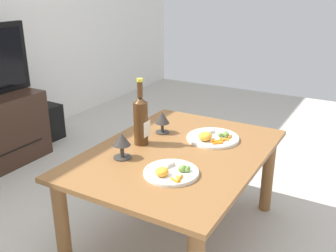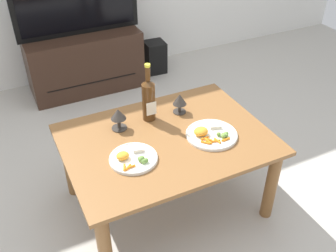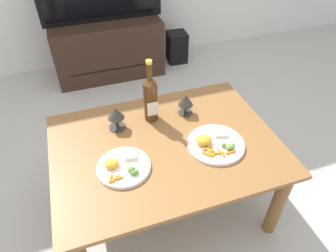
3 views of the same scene
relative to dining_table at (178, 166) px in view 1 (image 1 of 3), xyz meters
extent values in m
plane|color=#B7B2A8|center=(0.00, 0.00, -0.43)|extent=(6.40, 6.40, 0.00)
cube|color=brown|center=(0.00, 0.00, 0.07)|extent=(1.14, 0.83, 0.02)
cylinder|color=brown|center=(0.50, -0.35, -0.18)|extent=(0.07, 0.07, 0.49)
cylinder|color=brown|center=(-0.50, 0.35, -0.18)|extent=(0.07, 0.07, 0.49)
cylinder|color=brown|center=(0.50, 0.35, -0.18)|extent=(0.07, 0.07, 0.49)
cube|color=black|center=(0.68, 1.68, -0.27)|extent=(0.20, 0.20, 0.31)
cylinder|color=#4C2D14|center=(-0.01, 0.22, 0.20)|extent=(0.08, 0.08, 0.23)
cone|color=#4C2D14|center=(-0.01, 0.22, 0.33)|extent=(0.08, 0.08, 0.03)
cylinder|color=#4C2D14|center=(-0.01, 0.22, 0.39)|extent=(0.03, 0.03, 0.08)
cylinder|color=yellow|center=(-0.01, 0.22, 0.44)|extent=(0.03, 0.03, 0.02)
cube|color=silver|center=(-0.01, 0.18, 0.18)|extent=(0.06, 0.00, 0.08)
cylinder|color=#38332D|center=(-0.21, 0.20, 0.09)|extent=(0.09, 0.09, 0.01)
cylinder|color=#38332D|center=(-0.21, 0.20, 0.12)|extent=(0.02, 0.02, 0.06)
cone|color=#38332D|center=(-0.21, 0.20, 0.19)|extent=(0.09, 0.09, 0.06)
cylinder|color=#38332D|center=(0.18, 0.20, 0.09)|extent=(0.08, 0.08, 0.01)
cylinder|color=#38332D|center=(0.18, 0.20, 0.12)|extent=(0.02, 0.02, 0.05)
cone|color=#38332D|center=(0.18, 0.20, 0.18)|extent=(0.08, 0.08, 0.07)
cylinder|color=white|center=(-0.24, -0.09, 0.09)|extent=(0.25, 0.25, 0.01)
torus|color=white|center=(-0.24, -0.09, 0.10)|extent=(0.25, 0.25, 0.01)
ellipsoid|color=orange|center=(-0.29, -0.08, 0.12)|extent=(0.07, 0.06, 0.04)
cube|color=beige|center=(-0.19, -0.05, 0.11)|extent=(0.06, 0.06, 0.02)
cylinder|color=orange|center=(-0.31, -0.15, 0.10)|extent=(0.03, 0.05, 0.01)
cylinder|color=orange|center=(-0.29, -0.16, 0.10)|extent=(0.04, 0.04, 0.01)
cylinder|color=orange|center=(-0.27, -0.16, 0.10)|extent=(0.04, 0.02, 0.01)
sphere|color=olive|center=(-0.19, -0.16, 0.11)|extent=(0.03, 0.03, 0.03)
sphere|color=olive|center=(-0.21, -0.13, 0.11)|extent=(0.03, 0.03, 0.03)
sphere|color=olive|center=(-0.21, -0.16, 0.11)|extent=(0.03, 0.03, 0.03)
sphere|color=olive|center=(-0.21, -0.14, 0.12)|extent=(0.03, 0.03, 0.03)
cylinder|color=white|center=(0.24, -0.09, 0.09)|extent=(0.29, 0.29, 0.01)
torus|color=white|center=(0.24, -0.09, 0.10)|extent=(0.29, 0.29, 0.01)
ellipsoid|color=orange|center=(0.18, -0.07, 0.12)|extent=(0.08, 0.07, 0.04)
cube|color=beige|center=(0.29, -0.04, 0.11)|extent=(0.08, 0.07, 0.02)
cylinder|color=orange|center=(0.18, -0.12, 0.10)|extent=(0.05, 0.02, 0.01)
cylinder|color=orange|center=(0.19, -0.13, 0.10)|extent=(0.04, 0.05, 0.01)
cylinder|color=orange|center=(0.18, -0.15, 0.10)|extent=(0.02, 0.05, 0.01)
cylinder|color=orange|center=(0.16, -0.15, 0.10)|extent=(0.04, 0.05, 0.01)
cylinder|color=orange|center=(0.22, -0.16, 0.10)|extent=(0.05, 0.02, 0.01)
cylinder|color=orange|center=(0.23, -0.17, 0.10)|extent=(0.02, 0.05, 0.01)
cylinder|color=orange|center=(0.27, -0.18, 0.10)|extent=(0.05, 0.01, 0.01)
sphere|color=olive|center=(0.30, -0.14, 0.11)|extent=(0.03, 0.03, 0.03)
sphere|color=olive|center=(0.28, -0.14, 0.11)|extent=(0.02, 0.02, 0.02)
sphere|color=olive|center=(0.29, -0.16, 0.11)|extent=(0.03, 0.03, 0.03)
sphere|color=olive|center=(0.27, -0.16, 0.11)|extent=(0.03, 0.03, 0.03)
sphere|color=olive|center=(0.26, -0.13, 0.11)|extent=(0.03, 0.03, 0.03)
camera|label=1|loc=(-1.58, -0.84, 0.90)|focal=40.57mm
camera|label=2|loc=(-0.74, -1.54, 1.38)|focal=40.91mm
camera|label=3|loc=(-0.34, -1.03, 1.15)|focal=31.84mm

